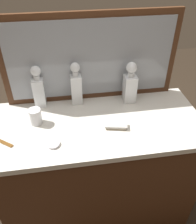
% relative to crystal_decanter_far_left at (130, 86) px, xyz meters
% --- Properties ---
extents(ground_plane, '(6.00, 6.00, 0.00)m').
position_rel_crystal_decanter_far_left_xyz_m(ground_plane, '(-0.25, -0.20, -1.01)').
color(ground_plane, '#2D2319').
extents(dresser, '(1.31, 0.61, 0.89)m').
position_rel_crystal_decanter_far_left_xyz_m(dresser, '(-0.25, -0.20, -0.56)').
color(dresser, '#472816').
rests_on(dresser, ground_plane).
extents(dresser_mirror, '(1.13, 0.03, 0.58)m').
position_rel_crystal_decanter_far_left_xyz_m(dresser_mirror, '(-0.25, 0.08, 0.18)').
color(dresser_mirror, '#472816').
rests_on(dresser_mirror, dresser).
extents(crystal_decanter_far_left, '(0.08, 0.08, 0.29)m').
position_rel_crystal_decanter_far_left_xyz_m(crystal_decanter_far_left, '(0.00, 0.00, 0.00)').
color(crystal_decanter_far_left, white).
rests_on(crystal_decanter_far_left, dresser).
extents(crystal_decanter_center, '(0.07, 0.07, 0.30)m').
position_rel_crystal_decanter_far_left_xyz_m(crystal_decanter_center, '(-0.35, 0.04, 0.00)').
color(crystal_decanter_center, white).
rests_on(crystal_decanter_center, dresser).
extents(crystal_decanter_front, '(0.07, 0.07, 0.29)m').
position_rel_crystal_decanter_far_left_xyz_m(crystal_decanter_front, '(-0.60, 0.04, -0.00)').
color(crystal_decanter_front, white).
rests_on(crystal_decanter_front, dresser).
extents(crystal_tumbler_far_right, '(0.08, 0.08, 0.10)m').
position_rel_crystal_decanter_far_left_xyz_m(crystal_tumbler_far_right, '(-0.62, -0.14, -0.07)').
color(crystal_tumbler_far_right, white).
rests_on(crystal_tumbler_far_right, dresser).
extents(silver_brush_right, '(0.14, 0.09, 0.02)m').
position_rel_crystal_decanter_far_left_xyz_m(silver_brush_right, '(-0.15, -0.26, -0.10)').
color(silver_brush_right, '#B7A88C').
rests_on(silver_brush_right, dresser).
extents(porcelain_dish, '(0.08, 0.08, 0.01)m').
position_rel_crystal_decanter_far_left_xyz_m(porcelain_dish, '(-0.52, -0.35, -0.11)').
color(porcelain_dish, silver).
rests_on(porcelain_dish, dresser).
extents(tortoiseshell_comb, '(0.11, 0.09, 0.01)m').
position_rel_crystal_decanter_far_left_xyz_m(tortoiseshell_comb, '(-0.79, -0.30, -0.11)').
color(tortoiseshell_comb, brown).
rests_on(tortoiseshell_comb, dresser).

